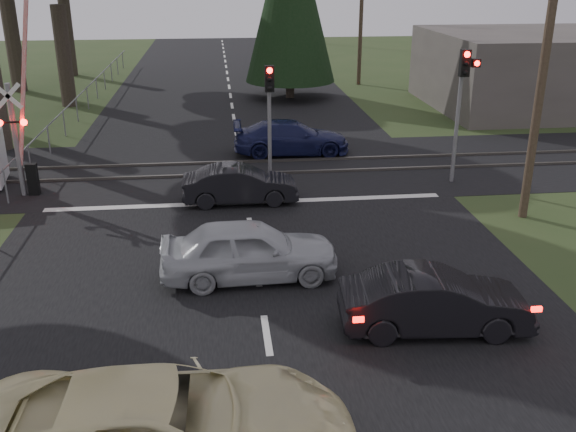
{
  "coord_description": "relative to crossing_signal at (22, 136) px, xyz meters",
  "views": [
    {
      "loc": [
        -0.86,
        -11.7,
        7.31
      ],
      "look_at": [
        0.85,
        3.54,
        1.3
      ],
      "focal_mm": 40.0,
      "sensor_mm": 36.0,
      "label": 1
    }
  ],
  "objects": [
    {
      "name": "rail_corridor",
      "position": [
        7.27,
        2.21,
        -2.05
      ],
      "size": [
        120.0,
        8.0,
        0.01
      ],
      "primitive_type": "cube",
      "color": "black",
      "rests_on": "ground"
    },
    {
      "name": "building_right",
      "position": [
        25.27,
        12.21,
        -0.06
      ],
      "size": [
        14.0,
        10.0,
        4.0
      ],
      "primitive_type": "cube",
      "color": "#59514C",
      "rests_on": "ground"
    },
    {
      "name": "utility_pole_near",
      "position": [
        15.77,
        -3.79,
        2.67
      ],
      "size": [
        1.8,
        0.26,
        9.0
      ],
      "color": "#4C3D2D",
      "rests_on": "ground"
    },
    {
      "name": "dark_car_far",
      "position": [
        7.07,
        -1.55,
        -1.44
      ],
      "size": [
        3.75,
        1.31,
        1.23
      ],
      "primitive_type": "imported",
      "rotation": [
        0.0,
        0.0,
        1.57
      ],
      "color": "black",
      "rests_on": "ground"
    },
    {
      "name": "rail_near",
      "position": [
        7.27,
        1.41,
        -2.01
      ],
      "size": [
        120.0,
        0.12,
        0.1
      ],
      "primitive_type": "cube",
      "color": "#59544C",
      "rests_on": "ground"
    },
    {
      "name": "road",
      "position": [
        7.27,
        0.21,
        -2.05
      ],
      "size": [
        14.0,
        100.0,
        0.01
      ],
      "primitive_type": "cube",
      "color": "black",
      "rests_on": "ground"
    },
    {
      "name": "fence_left",
      "position": [
        -0.53,
        12.71,
        -2.06
      ],
      "size": [
        0.1,
        36.0,
        1.2
      ],
      "primitive_type": null,
      "color": "slate",
      "rests_on": "ground"
    },
    {
      "name": "traffic_signal_right",
      "position": [
        14.82,
        -0.31,
        1.26
      ],
      "size": [
        0.68,
        0.48,
        4.7
      ],
      "color": "slate",
      "rests_on": "ground"
    },
    {
      "name": "stop_line",
      "position": [
        7.27,
        -1.59,
        -2.05
      ],
      "size": [
        13.0,
        0.35,
        0.0
      ],
      "primitive_type": "cube",
      "color": "silver",
      "rests_on": "ground"
    },
    {
      "name": "utility_pole_mid",
      "position": [
        15.77,
        20.21,
        2.67
      ],
      "size": [
        1.8,
        0.26,
        9.0
      ],
      "color": "#4C3D2D",
      "rests_on": "ground"
    },
    {
      "name": "rail_far",
      "position": [
        7.27,
        3.01,
        -2.01
      ],
      "size": [
        120.0,
        0.12,
        0.1
      ],
      "primitive_type": "cube",
      "color": "#59544C",
      "rests_on": "ground"
    },
    {
      "name": "crossing_signal",
      "position": [
        0.0,
        0.0,
        0.0
      ],
      "size": [
        1.62,
        0.38,
        6.96
      ],
      "color": "slate",
      "rests_on": "ground"
    },
    {
      "name": "traffic_signal_center",
      "position": [
        8.27,
        0.89,
        0.75
      ],
      "size": [
        0.32,
        0.48,
        4.1
      ],
      "color": "slate",
      "rests_on": "ground"
    },
    {
      "name": "blue_sedan",
      "position": [
        9.43,
        4.12,
        -1.37
      ],
      "size": [
        4.78,
        2.02,
        1.38
      ],
      "primitive_type": "imported",
      "rotation": [
        0.0,
        0.0,
        1.55
      ],
      "color": "#161A44",
      "rests_on": "ground"
    },
    {
      "name": "silver_car",
      "position": [
        7.07,
        -7.04,
        -1.31
      ],
      "size": [
        4.43,
        1.89,
        1.49
      ],
      "primitive_type": "imported",
      "rotation": [
        0.0,
        0.0,
        1.6
      ],
      "color": "#AEB2B6",
      "rests_on": "ground"
    },
    {
      "name": "ground",
      "position": [
        7.27,
        -9.79,
        -2.06
      ],
      "size": [
        120.0,
        120.0,
        0.0
      ],
      "primitive_type": "plane",
      "color": "#2B3D1C",
      "rests_on": "ground"
    },
    {
      "name": "dark_hatchback",
      "position": [
        10.85,
        -9.93,
        -1.39
      ],
      "size": [
        4.11,
        1.69,
        1.32
      ],
      "primitive_type": "imported",
      "rotation": [
        0.0,
        0.0,
        1.5
      ],
      "color": "black",
      "rests_on": "ground"
    }
  ]
}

